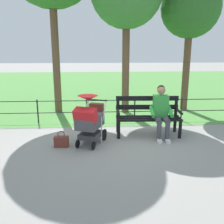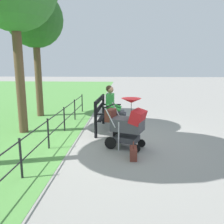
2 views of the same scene
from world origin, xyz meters
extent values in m
plane|color=gray|center=(0.00, 0.00, 0.00)|extent=(60.00, 60.00, 0.00)
cube|color=#518E42|center=(0.00, -8.80, 0.00)|extent=(40.00, 16.00, 0.01)
cube|color=black|center=(-0.87, -0.18, 0.45)|extent=(1.60, 0.17, 0.04)
cube|color=black|center=(-0.87, 0.00, 0.45)|extent=(1.60, 0.17, 0.04)
cube|color=black|center=(-0.86, 0.18, 0.45)|extent=(1.60, 0.17, 0.04)
cube|color=black|center=(-0.88, -0.28, 0.67)|extent=(1.60, 0.10, 0.12)
cube|color=black|center=(-0.88, -0.28, 0.90)|extent=(1.60, 0.10, 0.12)
cylinder|color=black|center=(-1.61, 0.23, 0.23)|extent=(0.08, 0.08, 0.45)
cylinder|color=black|center=(-1.63, -0.25, 0.47)|extent=(0.08, 0.08, 0.95)
cube|color=black|center=(-1.62, 0.03, 0.63)|extent=(0.07, 0.56, 0.04)
cylinder|color=black|center=(-0.11, 0.17, 0.23)|extent=(0.08, 0.08, 0.45)
cylinder|color=black|center=(-0.13, -0.31, 0.47)|extent=(0.08, 0.08, 0.95)
cube|color=black|center=(-0.12, -0.03, 0.63)|extent=(0.07, 0.56, 0.04)
cylinder|color=#42424C|center=(-1.25, 0.22, 0.47)|extent=(0.16, 0.41, 0.14)
cylinder|color=#42424C|center=(-1.05, 0.22, 0.47)|extent=(0.16, 0.41, 0.14)
cylinder|color=#42424C|center=(-1.24, 0.42, 0.24)|extent=(0.11, 0.11, 0.47)
cylinder|color=#42424C|center=(-1.04, 0.42, 0.24)|extent=(0.11, 0.11, 0.47)
cube|color=silver|center=(-1.24, 0.50, 0.04)|extent=(0.11, 0.22, 0.07)
cube|color=silver|center=(-1.04, 0.50, 0.04)|extent=(0.11, 0.22, 0.07)
cube|color=green|center=(-1.16, 0.00, 0.75)|extent=(0.37, 0.23, 0.56)
cylinder|color=green|center=(-1.37, 0.13, 0.65)|extent=(0.11, 0.43, 0.23)
cylinder|color=green|center=(-0.93, 0.11, 0.65)|extent=(0.11, 0.43, 0.23)
sphere|color=#A37556|center=(-1.16, 0.00, 1.15)|extent=(0.20, 0.20, 0.20)
sphere|color=black|center=(-1.16, -0.03, 1.18)|extent=(0.19, 0.19, 0.19)
cylinder|color=black|center=(0.24, 0.28, 0.14)|extent=(0.13, 0.27, 0.28)
cylinder|color=black|center=(0.67, 0.12, 0.14)|extent=(0.13, 0.27, 0.28)
cylinder|color=black|center=(0.50, 0.83, 0.09)|extent=(0.09, 0.18, 0.18)
cylinder|color=black|center=(0.85, 0.69, 0.09)|extent=(0.09, 0.18, 0.18)
cube|color=#38383D|center=(0.56, 0.48, 0.22)|extent=(0.58, 0.64, 0.12)
cylinder|color=silver|center=(0.31, 0.47, 0.33)|extent=(0.03, 0.03, 0.65)
cylinder|color=silver|center=(0.74, 0.31, 0.33)|extent=(0.03, 0.03, 0.65)
cube|color=#47474C|center=(0.57, 0.50, 0.55)|extent=(0.67, 0.80, 0.28)
cube|color=red|center=(0.66, 0.72, 0.75)|extent=(0.56, 0.46, 0.33)
cylinder|color=black|center=(0.41, 0.09, 0.95)|extent=(0.50, 0.22, 0.03)
cylinder|color=silver|center=(0.23, 0.27, 0.75)|extent=(0.13, 0.29, 0.49)
cylinder|color=silver|center=(0.66, 0.10, 0.75)|extent=(0.13, 0.29, 0.49)
cone|color=red|center=(0.60, 0.58, 1.10)|extent=(0.57, 0.57, 0.10)
cylinder|color=black|center=(0.60, 0.58, 0.92)|extent=(0.01, 0.01, 0.30)
cube|color=brown|center=(0.42, 0.11, 0.73)|extent=(0.36, 0.26, 0.28)
cube|color=brown|center=(1.21, 0.61, 0.12)|extent=(0.32, 0.14, 0.24)
torus|color=brown|center=(1.21, 0.61, 0.29)|extent=(0.16, 0.02, 0.16)
cylinder|color=black|center=(-2.14, -1.28, 0.35)|extent=(0.04, 0.04, 0.70)
cylinder|color=black|center=(-0.71, -1.28, 0.35)|extent=(0.04, 0.04, 0.70)
cylinder|color=black|center=(0.71, -1.28, 0.35)|extent=(0.04, 0.04, 0.70)
cylinder|color=black|center=(2.14, -1.28, 0.35)|extent=(0.04, 0.04, 0.70)
cylinder|color=black|center=(0.00, -1.28, 0.65)|extent=(7.12, 0.02, 0.02)
cylinder|color=black|center=(0.00, -1.28, 0.30)|extent=(7.12, 0.02, 0.02)
cylinder|color=brown|center=(1.73, -2.58, 1.88)|extent=(0.24, 0.24, 3.75)
cylinder|color=brown|center=(-0.55, -2.40, 1.52)|extent=(0.24, 0.24, 3.04)
cylinder|color=brown|center=(-2.69, -2.69, 1.36)|extent=(0.24, 0.24, 2.72)
sphere|color=#286023|center=(-2.69, -2.69, 3.40)|extent=(1.94, 1.94, 1.94)
camera|label=1|loc=(0.40, 5.96, 2.17)|focal=40.45mm
camera|label=2|loc=(5.72, 0.43, 1.88)|focal=37.87mm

